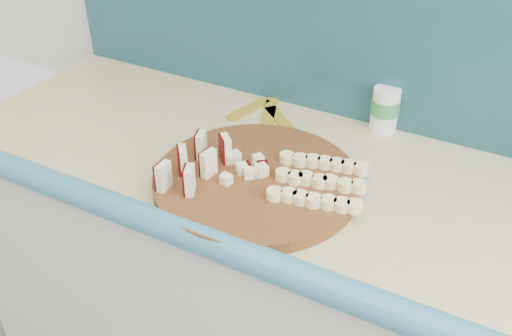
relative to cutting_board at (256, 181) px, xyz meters
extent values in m
cube|color=#E3D585|center=(0.31, 0.10, -0.03)|extent=(2.20, 0.60, 0.03)
cube|color=teal|center=(0.31, -0.20, -0.03)|extent=(2.20, 0.06, 0.03)
cube|color=teal|center=(0.31, 0.39, 0.24)|extent=(2.20, 0.02, 0.50)
cylinder|color=#45250E|center=(0.00, 0.00, 0.00)|extent=(0.54, 0.54, 0.03)
cube|color=#EFEABF|center=(-0.14, -0.13, 0.04)|extent=(0.02, 0.04, 0.06)
cube|color=#420406|center=(-0.15, -0.13, 0.04)|extent=(0.01, 0.04, 0.06)
cube|color=#EFEABF|center=(-0.14, -0.06, 0.04)|extent=(0.02, 0.04, 0.06)
cube|color=#420406|center=(-0.15, -0.06, 0.04)|extent=(0.01, 0.04, 0.06)
cube|color=#EFEABF|center=(-0.14, 0.01, 0.04)|extent=(0.02, 0.04, 0.06)
cube|color=#420406|center=(-0.15, 0.01, 0.04)|extent=(0.01, 0.04, 0.06)
cube|color=#EFEABF|center=(-0.09, -0.11, 0.04)|extent=(0.02, 0.04, 0.06)
cube|color=#420406|center=(-0.10, -0.12, 0.04)|extent=(0.01, 0.04, 0.06)
cube|color=#EFEABF|center=(-0.09, -0.05, 0.04)|extent=(0.02, 0.04, 0.06)
cube|color=#420406|center=(-0.10, -0.05, 0.04)|extent=(0.01, 0.04, 0.06)
cube|color=#EFEABF|center=(-0.09, 0.02, 0.04)|extent=(0.02, 0.04, 0.06)
cube|color=#420406|center=(-0.10, 0.02, 0.04)|extent=(0.01, 0.04, 0.06)
cube|color=#FEEECB|center=(-0.02, 0.00, 0.02)|extent=(0.02, 0.02, 0.02)
cube|color=#FEEECB|center=(-0.01, 0.01, 0.02)|extent=(0.02, 0.02, 0.02)
cube|color=#420406|center=(-0.02, 0.02, 0.02)|extent=(0.02, 0.02, 0.02)
cube|color=#FEEECB|center=(-0.03, 0.00, 0.02)|extent=(0.02, 0.02, 0.02)
cube|color=#FEEECB|center=(-0.04, 0.01, 0.02)|extent=(0.02, 0.02, 0.02)
cube|color=#FEEECB|center=(-0.05, 0.01, 0.02)|extent=(0.02, 0.02, 0.02)
cube|color=#FEEECB|center=(-0.04, -0.01, 0.02)|extent=(0.02, 0.02, 0.02)
cube|color=#FEEECB|center=(-0.04, -0.02, 0.02)|extent=(0.02, 0.02, 0.02)
cube|color=#420406|center=(-0.04, -0.03, 0.02)|extent=(0.02, 0.02, 0.02)
cube|color=#FEEECB|center=(-0.03, -0.02, 0.02)|extent=(0.02, 0.02, 0.02)
cube|color=#FEEECB|center=(-0.02, -0.03, 0.02)|extent=(0.02, 0.02, 0.02)
cube|color=#FEEECB|center=(-0.02, -0.01, 0.02)|extent=(0.02, 0.02, 0.02)
cube|color=#FEEECB|center=(-0.01, -0.01, 0.02)|extent=(0.02, 0.02, 0.02)
cylinder|color=#FEF19B|center=(0.07, -0.05, 0.02)|extent=(0.03, 0.03, 0.02)
cylinder|color=#FEF19B|center=(0.10, -0.04, 0.02)|extent=(0.03, 0.03, 0.02)
cylinder|color=#FEF19B|center=(0.12, -0.04, 0.02)|extent=(0.03, 0.03, 0.02)
cylinder|color=#FEF19B|center=(0.15, -0.03, 0.02)|extent=(0.03, 0.03, 0.02)
cylinder|color=#FEF19B|center=(0.17, -0.02, 0.02)|extent=(0.03, 0.03, 0.02)
cylinder|color=#FEF19B|center=(0.20, -0.02, 0.02)|extent=(0.03, 0.03, 0.02)
cylinder|color=#FEF19B|center=(0.22, -0.01, 0.02)|extent=(0.03, 0.03, 0.02)
cylinder|color=#FEF19B|center=(0.05, 0.01, 0.02)|extent=(0.03, 0.03, 0.02)
cylinder|color=#FEF19B|center=(0.08, 0.02, 0.02)|extent=(0.03, 0.03, 0.02)
cylinder|color=#FEF19B|center=(0.10, 0.03, 0.02)|extent=(0.03, 0.03, 0.02)
cylinder|color=#FEF19B|center=(0.13, 0.03, 0.02)|extent=(0.03, 0.03, 0.02)
cylinder|color=#FEF19B|center=(0.15, 0.04, 0.02)|extent=(0.03, 0.03, 0.02)
cylinder|color=#FEF19B|center=(0.18, 0.05, 0.02)|extent=(0.03, 0.03, 0.02)
cylinder|color=#FEF19B|center=(0.21, 0.05, 0.02)|extent=(0.03, 0.03, 0.02)
cylinder|color=#FEF19B|center=(0.04, 0.08, 0.02)|extent=(0.03, 0.03, 0.02)
cylinder|color=#FEF19B|center=(0.06, 0.08, 0.02)|extent=(0.03, 0.03, 0.02)
cylinder|color=#FEF19B|center=(0.09, 0.09, 0.02)|extent=(0.03, 0.03, 0.02)
cylinder|color=#FEF19B|center=(0.11, 0.10, 0.02)|extent=(0.03, 0.03, 0.02)
cylinder|color=#FEF19B|center=(0.14, 0.10, 0.02)|extent=(0.03, 0.03, 0.02)
cylinder|color=#FEF19B|center=(0.16, 0.11, 0.02)|extent=(0.03, 0.03, 0.02)
cylinder|color=#FEF19B|center=(0.19, 0.12, 0.02)|extent=(0.03, 0.03, 0.02)
cylinder|color=white|center=(0.16, 0.36, 0.04)|extent=(0.07, 0.07, 0.11)
cylinder|color=#338C47|center=(0.16, 0.36, 0.05)|extent=(0.07, 0.07, 0.04)
cube|color=gold|center=(-0.18, 0.29, -0.01)|extent=(0.07, 0.15, 0.01)
cube|color=gold|center=(-0.12, 0.31, -0.01)|extent=(0.08, 0.15, 0.01)
cube|color=gold|center=(-0.08, 0.28, -0.01)|extent=(0.13, 0.12, 0.01)
camera|label=1|loc=(0.47, -0.87, 0.71)|focal=40.00mm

